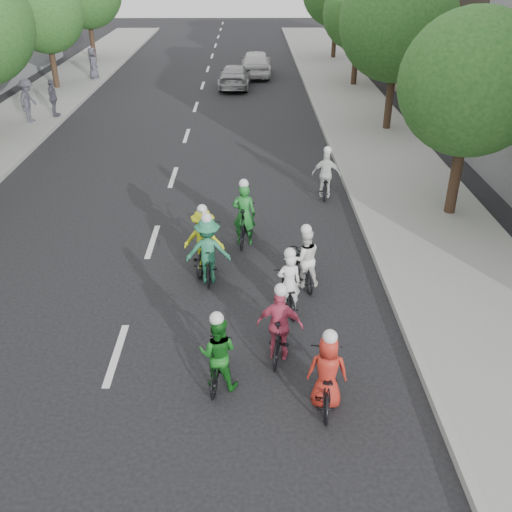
{
  "coord_description": "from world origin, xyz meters",
  "views": [
    {
      "loc": [
        2.72,
        -9.19,
        7.31
      ],
      "look_at": [
        2.86,
        2.3,
        1.0
      ],
      "focal_mm": 40.0,
      "sensor_mm": 36.0,
      "label": 1
    }
  ],
  "objects_px": {
    "cyclist_7": "(208,254)",
    "follow_car_trail": "(256,63)",
    "cyclist_0": "(288,289)",
    "cyclist_3": "(280,330)",
    "spectator_1": "(53,98)",
    "spectator_0": "(28,101)",
    "cyclist_8": "(326,179)",
    "cyclist_1": "(218,357)",
    "cyclist_5": "(244,220)",
    "spectator_2": "(93,63)",
    "cyclist_6": "(304,263)",
    "cyclist_4": "(326,377)",
    "follow_car_lead": "(235,76)",
    "cyclist_2": "(204,244)"
  },
  "relations": [
    {
      "from": "cyclist_5",
      "to": "spectator_1",
      "type": "distance_m",
      "value": 15.62
    },
    {
      "from": "cyclist_7",
      "to": "cyclist_1",
      "type": "bearing_deg",
      "value": 94.53
    },
    {
      "from": "cyclist_3",
      "to": "cyclist_8",
      "type": "bearing_deg",
      "value": -92.14
    },
    {
      "from": "spectator_1",
      "to": "cyclist_5",
      "type": "bearing_deg",
      "value": -148.46
    },
    {
      "from": "cyclist_0",
      "to": "cyclist_7",
      "type": "xyz_separation_m",
      "value": [
        -1.87,
        1.29,
        0.2
      ]
    },
    {
      "from": "cyclist_4",
      "to": "spectator_1",
      "type": "relative_size",
      "value": 1.02
    },
    {
      "from": "cyclist_1",
      "to": "cyclist_7",
      "type": "relative_size",
      "value": 0.9
    },
    {
      "from": "spectator_2",
      "to": "spectator_1",
      "type": "bearing_deg",
      "value": -176.93
    },
    {
      "from": "cyclist_3",
      "to": "spectator_2",
      "type": "relative_size",
      "value": 0.97
    },
    {
      "from": "cyclist_8",
      "to": "cyclist_6",
      "type": "bearing_deg",
      "value": 86.29
    },
    {
      "from": "spectator_2",
      "to": "spectator_0",
      "type": "bearing_deg",
      "value": 177.92
    },
    {
      "from": "cyclist_8",
      "to": "spectator_0",
      "type": "distance_m",
      "value": 15.15
    },
    {
      "from": "cyclist_0",
      "to": "spectator_0",
      "type": "height_order",
      "value": "spectator_0"
    },
    {
      "from": "cyclist_8",
      "to": "cyclist_1",
      "type": "bearing_deg",
      "value": 79.59
    },
    {
      "from": "cyclist_8",
      "to": "spectator_1",
      "type": "height_order",
      "value": "spectator_1"
    },
    {
      "from": "cyclist_1",
      "to": "cyclist_5",
      "type": "height_order",
      "value": "cyclist_5"
    },
    {
      "from": "cyclist_4",
      "to": "cyclist_7",
      "type": "bearing_deg",
      "value": -55.36
    },
    {
      "from": "cyclist_3",
      "to": "cyclist_7",
      "type": "relative_size",
      "value": 0.95
    },
    {
      "from": "spectator_0",
      "to": "spectator_1",
      "type": "distance_m",
      "value": 1.24
    },
    {
      "from": "cyclist_4",
      "to": "cyclist_1",
      "type": "bearing_deg",
      "value": -8.54
    },
    {
      "from": "cyclist_7",
      "to": "cyclist_3",
      "type": "bearing_deg",
      "value": 116.38
    },
    {
      "from": "cyclist_0",
      "to": "cyclist_3",
      "type": "relative_size",
      "value": 0.92
    },
    {
      "from": "cyclist_2",
      "to": "spectator_1",
      "type": "distance_m",
      "value": 16.22
    },
    {
      "from": "cyclist_1",
      "to": "spectator_0",
      "type": "bearing_deg",
      "value": -52.94
    },
    {
      "from": "cyclist_0",
      "to": "cyclist_7",
      "type": "height_order",
      "value": "cyclist_7"
    },
    {
      "from": "follow_car_lead",
      "to": "cyclist_3",
      "type": "bearing_deg",
      "value": 95.73
    },
    {
      "from": "cyclist_2",
      "to": "cyclist_3",
      "type": "relative_size",
      "value": 1.18
    },
    {
      "from": "cyclist_1",
      "to": "cyclist_3",
      "type": "height_order",
      "value": "cyclist_3"
    },
    {
      "from": "cyclist_4",
      "to": "follow_car_lead",
      "type": "bearing_deg",
      "value": -79.34
    },
    {
      "from": "cyclist_0",
      "to": "spectator_0",
      "type": "relative_size",
      "value": 0.84
    },
    {
      "from": "follow_car_trail",
      "to": "spectator_0",
      "type": "xyz_separation_m",
      "value": [
        -10.43,
        -11.0,
        0.32
      ]
    },
    {
      "from": "cyclist_7",
      "to": "cyclist_8",
      "type": "height_order",
      "value": "cyclist_7"
    },
    {
      "from": "spectator_2",
      "to": "cyclist_6",
      "type": "bearing_deg",
      "value": -154.06
    },
    {
      "from": "cyclist_0",
      "to": "cyclist_6",
      "type": "bearing_deg",
      "value": -120.03
    },
    {
      "from": "cyclist_1",
      "to": "cyclist_6",
      "type": "distance_m",
      "value": 4.06
    },
    {
      "from": "follow_car_trail",
      "to": "spectator_2",
      "type": "distance_m",
      "value": 9.9
    },
    {
      "from": "cyclist_5",
      "to": "spectator_2",
      "type": "xyz_separation_m",
      "value": [
        -9.19,
        21.43,
        0.38
      ]
    },
    {
      "from": "cyclist_0",
      "to": "spectator_1",
      "type": "relative_size",
      "value": 0.94
    },
    {
      "from": "cyclist_0",
      "to": "spectator_2",
      "type": "height_order",
      "value": "spectator_2"
    },
    {
      "from": "cyclist_5",
      "to": "follow_car_lead",
      "type": "bearing_deg",
      "value": -82.22
    },
    {
      "from": "cyclist_6",
      "to": "cyclist_8",
      "type": "bearing_deg",
      "value": -111.01
    },
    {
      "from": "cyclist_7",
      "to": "cyclist_0",
      "type": "bearing_deg",
      "value": 143.63
    },
    {
      "from": "cyclist_3",
      "to": "spectator_1",
      "type": "xyz_separation_m",
      "value": [
        -9.72,
        17.78,
        0.37
      ]
    },
    {
      "from": "cyclist_6",
      "to": "cyclist_7",
      "type": "height_order",
      "value": "cyclist_7"
    },
    {
      "from": "cyclist_8",
      "to": "follow_car_lead",
      "type": "xyz_separation_m",
      "value": [
        -3.29,
        16.31,
        0.04
      ]
    },
    {
      "from": "cyclist_7",
      "to": "follow_car_trail",
      "type": "distance_m",
      "value": 24.93
    },
    {
      "from": "follow_car_trail",
      "to": "cyclist_5",
      "type": "bearing_deg",
      "value": 89.31
    },
    {
      "from": "cyclist_5",
      "to": "follow_car_trail",
      "type": "bearing_deg",
      "value": -85.67
    },
    {
      "from": "cyclist_0",
      "to": "follow_car_trail",
      "type": "relative_size",
      "value": 0.35
    },
    {
      "from": "cyclist_6",
      "to": "cyclist_3",
      "type": "bearing_deg",
      "value": 66.21
    }
  ]
}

